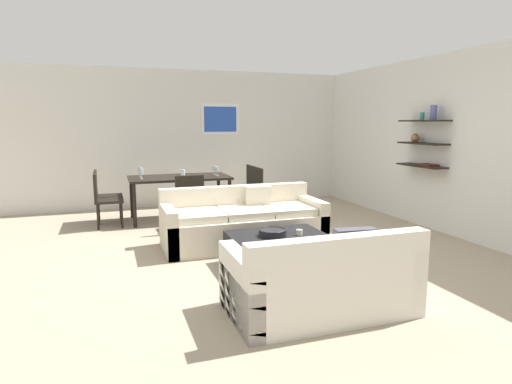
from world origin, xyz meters
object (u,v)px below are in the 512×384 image
object	(u,v)px
loveseat_white	(321,280)
decorative_bowl	(273,232)
dining_chair_left_far	(103,192)
sofa_beige	(243,224)
wine_glass_left_near	(141,171)
dining_chair_right_far	(245,186)
candle_jar	(299,232)
wine_glass_right_near	(217,169)
dining_chair_right_near	(252,189)
wine_glass_foot	(183,173)
wine_glass_right_far	(214,168)
dining_chair_foot	(189,199)
wine_glass_left_far	(140,170)
dining_chair_left_near	(103,196)
dining_table	(179,181)
coffee_table	(281,252)

from	to	relation	value
loveseat_white	decorative_bowl	world-z (taller)	loveseat_white
dining_chair_left_far	sofa_beige	bearing A→B (deg)	-48.93
dining_chair_left_far	wine_glass_left_near	bearing A→B (deg)	-27.11
dining_chair_right_far	loveseat_white	bearing A→B (deg)	-98.77
candle_jar	wine_glass_right_near	xyz separation A→B (m)	(-0.27, 2.88, 0.45)
dining_chair_right_near	wine_glass_foot	bearing A→B (deg)	-171.51
decorative_bowl	wine_glass_right_far	bearing A→B (deg)	89.20
dining_chair_foot	dining_chair_left_far	size ratio (longest dim) A/B	1.00
candle_jar	wine_glass_left_far	bearing A→B (deg)	116.60
wine_glass_right_near	wine_glass_left_near	distance (m)	1.29
dining_chair_left_near	wine_glass_foot	distance (m)	1.32
decorative_bowl	candle_jar	world-z (taller)	decorative_bowl
candle_jar	wine_glass_right_far	distance (m)	3.15
candle_jar	dining_chair_left_near	world-z (taller)	dining_chair_left_near
dining_chair_left_near	wine_glass_right_near	world-z (taller)	wine_glass_right_near
dining_table	dining_chair_left_far	world-z (taller)	dining_chair_left_far
decorative_bowl	candle_jar	xyz separation A→B (m)	(0.31, -0.06, -0.01)
wine_glass_foot	wine_glass_left_near	bearing A→B (deg)	156.58
dining_chair_foot	dining_chair_right_far	xyz separation A→B (m)	(1.26, 1.06, 0.00)
wine_glass_right_near	wine_glass_right_far	xyz separation A→B (m)	(0.00, 0.22, -0.01)
dining_table	wine_glass_left_far	xyz separation A→B (m)	(-0.64, 0.11, 0.20)
dining_chair_right_far	wine_glass_foot	world-z (taller)	wine_glass_foot
sofa_beige	wine_glass_right_far	bearing A→B (deg)	87.76
sofa_beige	wine_glass_right_near	world-z (taller)	wine_glass_right_near
sofa_beige	dining_chair_right_near	size ratio (longest dim) A/B	2.48
wine_glass_foot	dining_chair_left_far	bearing A→B (deg)	154.75
dining_chair_left_near	dining_chair_left_far	xyz separation A→B (m)	(0.00, 0.41, 0.00)
candle_jar	wine_glass_foot	world-z (taller)	wine_glass_foot
wine_glass_right_far	dining_chair_foot	bearing A→B (deg)	-123.62
candle_jar	wine_glass_foot	distance (m)	2.80
dining_chair_left_far	wine_glass_left_far	xyz separation A→B (m)	(0.61, -0.09, 0.37)
sofa_beige	dining_table	size ratio (longest dim) A/B	1.28
decorative_bowl	wine_glass_left_far	distance (m)	3.32
dining_table	wine_glass_right_far	world-z (taller)	wine_glass_right_far
dining_table	wine_glass_left_near	world-z (taller)	wine_glass_left_near
dining_chair_right_near	wine_glass_right_far	xyz separation A→B (m)	(-0.61, 0.31, 0.35)
loveseat_white	wine_glass_left_far	world-z (taller)	wine_glass_left_far
sofa_beige	wine_glass_right_far	xyz separation A→B (m)	(0.08, 2.00, 0.56)
sofa_beige	candle_jar	distance (m)	1.16
dining_chair_foot	dining_chair_left_near	size ratio (longest dim) A/B	1.00
loveseat_white	wine_glass_right_far	distance (m)	4.34
coffee_table	dining_chair_right_far	world-z (taller)	dining_chair_right_far
candle_jar	wine_glass_foot	size ratio (longest dim) A/B	0.47
sofa_beige	dining_chair_right_near	distance (m)	1.84
sofa_beige	decorative_bowl	distance (m)	1.05
dining_chair_right_near	wine_glass_right_near	distance (m)	0.72
dining_chair_left_near	loveseat_white	bearing A→B (deg)	-65.27
wine_glass_left_near	wine_glass_right_far	size ratio (longest dim) A/B	1.14
dining_chair_foot	dining_chair_right_near	bearing A→B (deg)	27.49
dining_chair_left_far	dining_chair_foot	bearing A→B (deg)	-40.12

